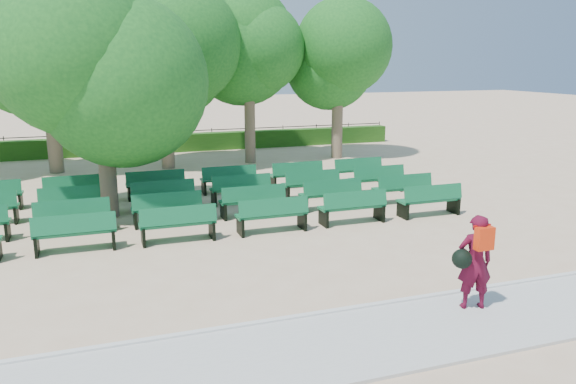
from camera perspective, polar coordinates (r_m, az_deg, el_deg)
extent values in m
plane|color=#CEAB89|center=(15.99, -7.71, -3.59)|extent=(120.00, 120.00, 0.00)
cube|color=beige|center=(9.36, 1.90, -15.90)|extent=(30.00, 2.20, 0.06)
cube|color=silver|center=(10.31, -0.46, -12.88)|extent=(30.00, 0.12, 0.10)
cube|color=#245415|center=(29.47, -13.30, 4.78)|extent=(26.00, 0.70, 0.90)
cube|color=#116538|center=(17.42, -8.32, -0.54)|extent=(1.97, 0.63, 0.06)
cube|color=#116538|center=(17.14, -8.20, 0.17)|extent=(1.95, 0.24, 0.46)
cylinder|color=brown|center=(17.42, -17.87, 2.30)|extent=(0.50, 0.50, 2.96)
ellipsoid|color=#1D6A1F|center=(17.15, -18.54, 11.51)|extent=(4.78, 4.78, 4.30)
imported|color=#4F0B20|center=(10.99, 18.45, -6.75)|extent=(0.74, 0.58, 1.80)
cube|color=red|center=(10.68, 19.32, -4.47)|extent=(0.34, 0.17, 0.42)
sphere|color=black|center=(10.71, 17.25, -6.50)|extent=(0.36, 0.36, 0.36)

